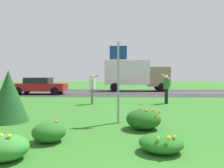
# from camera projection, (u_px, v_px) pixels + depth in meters

# --- Properties ---
(ground_plane) EXTENTS (120.00, 120.00, 0.00)m
(ground_plane) POSITION_uv_depth(u_px,v_px,m) (137.00, 106.00, 11.10)
(ground_plane) COLOR #2D6B23
(highway_strip) EXTENTS (120.00, 9.82, 0.01)m
(highway_strip) POSITION_uv_depth(u_px,v_px,m) (128.00, 92.00, 20.65)
(highway_strip) COLOR #2D2D30
(highway_strip) RESTS_ON ground
(highway_center_stripe) EXTENTS (120.00, 0.16, 0.00)m
(highway_center_stripe) POSITION_uv_depth(u_px,v_px,m) (128.00, 92.00, 20.65)
(highway_center_stripe) COLOR yellow
(highway_center_stripe) RESTS_ON ground
(daylily_clump_near_camera) EXTENTS (0.78, 0.78, 0.51)m
(daylily_clump_near_camera) POSITION_uv_depth(u_px,v_px,m) (49.00, 132.00, 4.98)
(daylily_clump_near_camera) COLOR #23661E
(daylily_clump_near_camera) RESTS_ON ground
(daylily_clump_mid_left) EXTENTS (0.90, 0.84, 0.43)m
(daylily_clump_mid_left) POSITION_uv_depth(u_px,v_px,m) (161.00, 143.00, 4.32)
(daylily_clump_mid_left) COLOR #23661E
(daylily_clump_mid_left) RESTS_ON ground
(daylily_clump_front_left) EXTENTS (1.01, 1.06, 0.61)m
(daylily_clump_front_left) POSITION_uv_depth(u_px,v_px,m) (144.00, 119.00, 6.22)
(daylily_clump_front_left) COLOR #1E5619
(daylily_clump_front_left) RESTS_ON ground
(daylily_clump_front_right) EXTENTS (0.81, 0.77, 0.51)m
(daylily_clump_front_right) POSITION_uv_depth(u_px,v_px,m) (6.00, 148.00, 3.90)
(daylily_clump_front_right) COLOR #337F2D
(daylily_clump_front_right) RESTS_ON ground
(sign_post_near_path) EXTENTS (0.56, 0.10, 2.66)m
(sign_post_near_path) POSITION_uv_depth(u_px,v_px,m) (118.00, 74.00, 7.00)
(sign_post_near_path) COLOR #93969B
(sign_post_near_path) RESTS_ON ground
(evergreen_shrub_side) EXTENTS (1.29, 1.29, 1.74)m
(evergreen_shrub_side) POSITION_uv_depth(u_px,v_px,m) (9.00, 96.00, 7.19)
(evergreen_shrub_side) COLOR #1E5123
(evergreen_shrub_side) RESTS_ON ground
(person_thrower_white_shirt) EXTENTS (0.55, 0.52, 1.67)m
(person_thrower_white_shirt) POSITION_uv_depth(u_px,v_px,m) (92.00, 86.00, 11.85)
(person_thrower_white_shirt) COLOR silver
(person_thrower_white_shirt) RESTS_ON ground
(person_catcher_green_shirt) EXTENTS (0.53, 0.51, 1.69)m
(person_catcher_green_shirt) POSITION_uv_depth(u_px,v_px,m) (166.00, 86.00, 12.07)
(person_catcher_green_shirt) COLOR #287038
(person_catcher_green_shirt) RESTS_ON ground
(frisbee_red) EXTENTS (0.24, 0.24, 0.07)m
(frisbee_red) POSITION_uv_depth(u_px,v_px,m) (150.00, 82.00, 12.00)
(frisbee_red) COLOR red
(car_red_center_left) EXTENTS (4.50, 2.00, 1.45)m
(car_red_center_left) POSITION_uv_depth(u_px,v_px,m) (40.00, 86.00, 18.64)
(car_red_center_left) COLOR maroon
(car_red_center_left) RESTS_ON ground
(box_truck_tan) EXTENTS (6.70, 2.46, 3.20)m
(box_truck_tan) POSITION_uv_depth(u_px,v_px,m) (135.00, 74.00, 22.78)
(box_truck_tan) COLOR #937F60
(box_truck_tan) RESTS_ON ground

